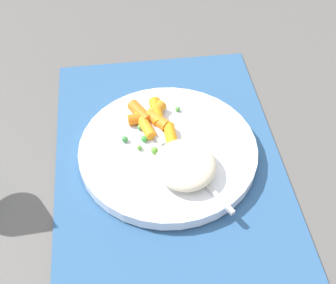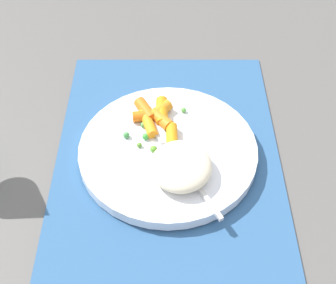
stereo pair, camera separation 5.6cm
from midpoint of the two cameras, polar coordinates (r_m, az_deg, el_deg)
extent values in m
plane|color=#565451|center=(0.68, 2.37, -1.98)|extent=(2.40, 2.40, 0.00)
cube|color=#2D5684|center=(0.67, 2.38, -1.81)|extent=(0.45, 0.32, 0.01)
cylinder|color=white|center=(0.67, 2.41, -1.18)|extent=(0.26, 0.26, 0.02)
ellipsoid|color=beige|center=(0.62, 4.17, -3.09)|extent=(0.09, 0.08, 0.03)
cylinder|color=orange|center=(0.70, 1.32, 3.77)|extent=(0.04, 0.04, 0.02)
cylinder|color=orange|center=(0.69, -0.29, 3.13)|extent=(0.02, 0.04, 0.02)
cylinder|color=orange|center=(0.68, 1.52, 2.68)|extent=(0.04, 0.04, 0.02)
cylinder|color=orange|center=(0.70, 1.56, 3.67)|extent=(0.05, 0.02, 0.02)
cylinder|color=orange|center=(0.66, 2.91, 0.67)|extent=(0.04, 0.02, 0.02)
cylinder|color=orange|center=(0.68, -0.09, 2.30)|extent=(0.05, 0.03, 0.02)
cylinder|color=orange|center=(0.70, -0.49, 3.85)|extent=(0.05, 0.04, 0.02)
sphere|color=green|center=(0.67, -0.37, 0.56)|extent=(0.01, 0.01, 0.01)
sphere|color=green|center=(0.67, 2.52, 0.61)|extent=(0.01, 0.01, 0.01)
sphere|color=#3E8D43|center=(0.67, -2.76, 0.73)|extent=(0.01, 0.01, 0.01)
sphere|color=#5BA830|center=(0.65, 0.68, -0.99)|extent=(0.01, 0.01, 0.01)
sphere|color=#50A238|center=(0.70, 0.41, 3.55)|extent=(0.01, 0.01, 0.01)
sphere|color=#4FA440|center=(0.66, 2.40, -0.47)|extent=(0.01, 0.01, 0.01)
sphere|color=#57A644|center=(0.71, 4.22, 3.83)|extent=(0.01, 0.01, 0.01)
sphere|color=#5A9232|center=(0.65, -1.11, -0.81)|extent=(0.01, 0.01, 0.01)
sphere|color=#589944|center=(0.68, -0.70, 2.02)|extent=(0.01, 0.01, 0.01)
cube|color=silver|center=(0.67, 1.27, 1.02)|extent=(0.05, 0.04, 0.01)
cube|color=silver|center=(0.62, 5.58, -4.65)|extent=(0.13, 0.07, 0.01)
camera|label=1|loc=(0.03, -87.53, 2.73)|focal=49.57mm
camera|label=2|loc=(0.03, 92.47, -2.73)|focal=49.57mm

